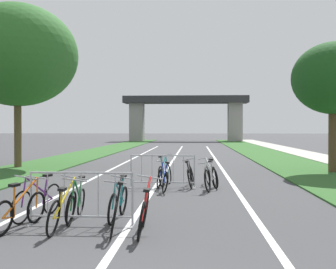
% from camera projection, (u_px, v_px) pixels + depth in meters
% --- Properties ---
extents(grass_verge_left, '(3.43, 71.68, 0.05)m').
position_uv_depth(grass_verge_left, '(95.00, 152.00, 33.05)').
color(grass_verge_left, '#2D5B26').
rests_on(grass_verge_left, ground).
extents(grass_verge_right, '(3.43, 71.68, 0.05)m').
position_uv_depth(grass_verge_right, '(262.00, 153.00, 32.28)').
color(grass_verge_right, '#2D5B26').
rests_on(grass_verge_right, ground).
extents(sidewalk_path_right, '(2.31, 71.68, 0.08)m').
position_uv_depth(sidewalk_path_right, '(301.00, 153.00, 32.10)').
color(sidewalk_path_right, '#ADA89E').
rests_on(sidewalk_path_right, ground).
extents(lane_stripe_center, '(0.14, 41.46, 0.01)m').
position_uv_depth(lane_stripe_center, '(172.00, 162.00, 24.09)').
color(lane_stripe_center, silver).
rests_on(lane_stripe_center, ground).
extents(lane_stripe_right_lane, '(0.14, 41.46, 0.01)m').
position_uv_depth(lane_stripe_right_lane, '(217.00, 162.00, 23.93)').
color(lane_stripe_right_lane, silver).
rests_on(lane_stripe_right_lane, ground).
extents(lane_stripe_left_lane, '(0.14, 41.46, 0.01)m').
position_uv_depth(lane_stripe_left_lane, '(127.00, 162.00, 24.25)').
color(lane_stripe_left_lane, silver).
rests_on(lane_stripe_left_lane, ground).
extents(overpass_bridge, '(17.89, 3.87, 6.51)m').
position_uv_depth(overpass_bridge, '(186.00, 109.00, 62.45)').
color(overpass_bridge, '#2D2D30').
rests_on(overpass_bridge, ground).
extents(tree_left_pine_far, '(5.69, 5.69, 7.78)m').
position_uv_depth(tree_left_pine_far, '(17.00, 55.00, 20.45)').
color(tree_left_pine_far, brown).
rests_on(tree_left_pine_far, ground).
extents(tree_right_maple_mid, '(3.60, 3.60, 5.54)m').
position_uv_depth(tree_right_maple_mid, '(335.00, 79.00, 18.17)').
color(tree_right_maple_mid, '#4C3823').
rests_on(tree_right_maple_mid, ground).
extents(crowd_barrier_nearest, '(2.08, 0.47, 1.05)m').
position_uv_depth(crowd_barrier_nearest, '(81.00, 199.00, 8.37)').
color(crowd_barrier_nearest, '#ADADB2').
rests_on(crowd_barrier_nearest, ground).
extents(crowd_barrier_second, '(2.08, 0.47, 1.05)m').
position_uv_depth(crowd_barrier_second, '(163.00, 172.00, 13.62)').
color(crowd_barrier_second, '#ADADB2').
rests_on(crowd_barrier_second, ground).
extents(bicycle_teal_0, '(0.45, 1.66, 1.03)m').
position_uv_depth(bicycle_teal_0, '(165.00, 174.00, 14.18)').
color(bicycle_teal_0, black).
rests_on(bicycle_teal_0, ground).
extents(bicycle_black_1, '(0.45, 1.72, 0.99)m').
position_uv_depth(bicycle_black_1, '(116.00, 211.00, 7.89)').
color(bicycle_black_1, black).
rests_on(bicycle_black_1, ground).
extents(bicycle_purple_2, '(0.57, 1.75, 0.97)m').
position_uv_depth(bicycle_purple_2, '(38.00, 201.00, 8.98)').
color(bicycle_purple_2, black).
rests_on(bicycle_purple_2, ground).
extents(bicycle_green_3, '(0.48, 1.59, 0.94)m').
position_uv_depth(bicycle_green_3, '(76.00, 204.00, 8.78)').
color(bicycle_green_3, black).
rests_on(bicycle_green_3, ground).
extents(bicycle_yellow_4, '(0.55, 1.71, 0.98)m').
position_uv_depth(bicycle_yellow_4, '(63.00, 210.00, 8.00)').
color(bicycle_yellow_4, black).
rests_on(bicycle_yellow_4, ground).
extents(bicycle_silver_5, '(0.65, 1.63, 0.94)m').
position_uv_depth(bicycle_silver_5, '(211.00, 175.00, 13.99)').
color(bicycle_silver_5, black).
rests_on(bicycle_silver_5, ground).
extents(bicycle_blue_6, '(0.56, 1.61, 0.90)m').
position_uv_depth(bicycle_blue_6, '(163.00, 179.00, 13.04)').
color(bicycle_blue_6, black).
rests_on(bicycle_blue_6, ground).
extents(bicycle_orange_7, '(0.62, 1.70, 0.97)m').
position_uv_depth(bicycle_orange_7, '(21.00, 210.00, 8.04)').
color(bicycle_orange_7, black).
rests_on(bicycle_orange_7, ground).
extents(bicycle_red_8, '(0.49, 1.73, 1.01)m').
position_uv_depth(bicycle_red_8, '(144.00, 213.00, 7.75)').
color(bicycle_red_8, black).
rests_on(bicycle_red_8, ground).
extents(bicycle_white_9, '(0.68, 1.72, 0.91)m').
position_uv_depth(bicycle_white_9, '(211.00, 178.00, 13.20)').
color(bicycle_white_9, black).
rests_on(bicycle_white_9, ground).
extents(bicycle_teal_10, '(0.45, 1.65, 0.91)m').
position_uv_depth(bicycle_teal_10, '(118.00, 203.00, 8.91)').
color(bicycle_teal_10, black).
rests_on(bicycle_teal_10, ground).
extents(bicycle_black_11, '(0.47, 1.62, 0.91)m').
position_uv_depth(bicycle_black_11, '(190.00, 176.00, 13.97)').
color(bicycle_black_11, black).
rests_on(bicycle_black_11, ground).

